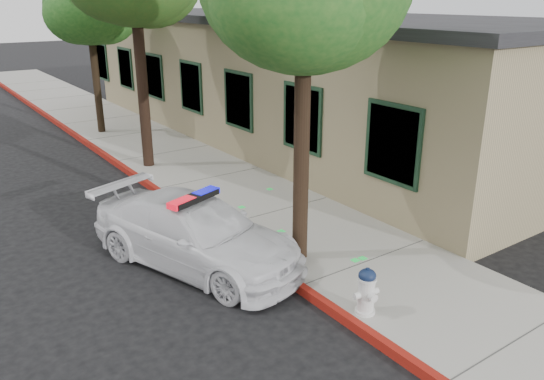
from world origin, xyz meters
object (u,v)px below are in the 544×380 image
Objects in this scene: police_car at (196,233)px; fire_hydrant at (366,291)px; street_tree_far at (90,12)px; clapboard_building at (293,76)px.

police_car is 6.17× the size of fire_hydrant.
fire_hydrant is at bearing -92.53° from street_tree_far.
fire_hydrant is 14.65m from street_tree_far.
police_car is (-7.59, -7.02, -1.48)m from clapboard_building.
clapboard_building is 27.06× the size of fire_hydrant.
clapboard_building is 12.14m from fire_hydrant.
clapboard_building is at bearing -34.36° from street_tree_far.
street_tree_far is at bearing 96.29° from fire_hydrant.
street_tree_far is at bearing 60.82° from police_car.
street_tree_far reaches higher than fire_hydrant.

